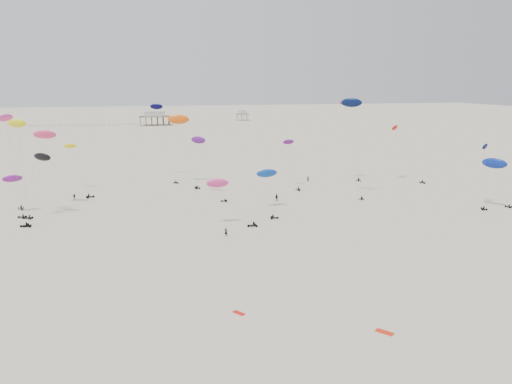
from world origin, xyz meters
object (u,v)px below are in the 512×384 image
object	(u,v)px
pavilion_small	(242,116)
spectator_0	(226,236)
rig_0	(402,141)
rig_9	(40,166)
pavilion_main	(155,119)
rig_4	(160,122)

from	to	relation	value
pavilion_small	spectator_0	size ratio (longest dim) A/B	4.61
rig_0	spectator_0	distance (m)	76.89
rig_9	spectator_0	size ratio (longest dim) A/B	8.11
pavilion_main	rig_9	xyz separation A→B (m)	(-35.17, -244.55, 7.33)
pavilion_small	rig_4	xyz separation A→B (m)	(-76.38, -232.87, 14.26)
pavilion_main	rig_4	world-z (taller)	rig_4
pavilion_small	rig_0	xyz separation A→B (m)	(-5.53, -255.74, 8.88)
pavilion_main	pavilion_small	distance (m)	76.16
rig_9	spectator_0	world-z (taller)	rig_9
rig_4	rig_9	size ratio (longest dim) A/B	1.60
rig_0	rig_9	world-z (taller)	rig_0
rig_9	pavilion_main	bearing A→B (deg)	-8.64
pavilion_small	rig_9	distance (m)	294.12
spectator_0	rig_4	bearing A→B (deg)	-46.08
pavilion_small	rig_4	distance (m)	245.49
rig_0	rig_4	world-z (taller)	rig_4
pavilion_main	rig_4	size ratio (longest dim) A/B	0.83
pavilion_main	rig_9	distance (m)	247.18
pavilion_main	rig_0	world-z (taller)	rig_0
pavilion_main	rig_4	bearing A→B (deg)	-91.80
rig_4	pavilion_main	bearing A→B (deg)	-129.55
rig_9	spectator_0	xyz separation A→B (m)	(37.32, -24.50, -11.55)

